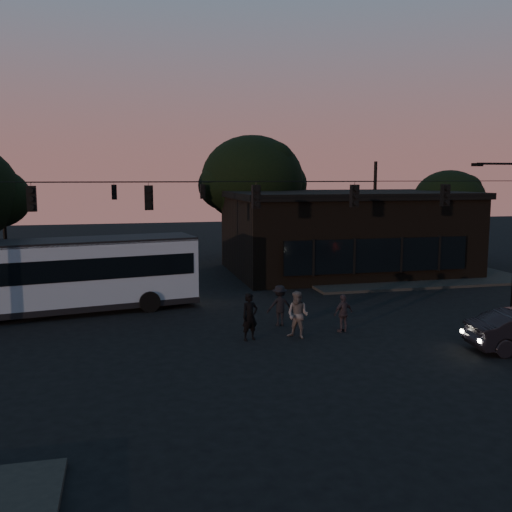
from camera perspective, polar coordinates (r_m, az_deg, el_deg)
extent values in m
plane|color=black|center=(21.49, 2.51, -9.41)|extent=(120.00, 120.00, 0.00)
cube|color=black|center=(38.59, 14.03, -1.71)|extent=(14.00, 10.00, 0.15)
cube|color=black|center=(38.80, 8.85, 2.10)|extent=(15.00, 10.00, 5.00)
cube|color=black|center=(38.62, 8.94, 6.09)|extent=(15.40, 10.40, 0.40)
cube|color=black|center=(34.24, 12.06, 0.06)|extent=(11.50, 0.18, 2.00)
cylinder|color=black|center=(43.05, -0.39, 2.11)|extent=(0.44, 0.44, 4.00)
ellipsoid|color=black|center=(42.82, -0.39, 7.71)|extent=(7.60, 7.60, 6.46)
cylinder|color=black|center=(44.79, 18.56, 1.28)|extent=(0.44, 0.44, 3.00)
ellipsoid|color=black|center=(44.56, 18.74, 5.30)|extent=(5.20, 5.20, 4.42)
cylinder|color=black|center=(24.38, 0.00, 7.47)|extent=(26.00, 0.03, 0.03)
cube|color=black|center=(23.96, -21.53, 5.35)|extent=(0.34, 0.30, 1.00)
cube|color=black|center=(23.76, -10.67, 5.75)|extent=(0.34, 0.30, 1.00)
cube|color=black|center=(24.39, 0.00, 5.94)|extent=(0.34, 0.30, 1.00)
cube|color=black|center=(25.81, 9.82, 5.94)|extent=(0.34, 0.30, 1.00)
cube|color=black|center=(27.89, 18.39, 5.80)|extent=(0.34, 0.30, 1.00)
cylinder|color=black|center=(40.47, -23.89, 3.53)|extent=(0.24, 0.24, 7.50)
cylinder|color=black|center=(43.96, 11.75, 4.35)|extent=(0.24, 0.24, 7.50)
cylinder|color=black|center=(40.12, -5.36, 7.36)|extent=(26.00, 0.03, 0.03)
cube|color=black|center=(39.73, -14.00, 6.22)|extent=(0.34, 0.30, 1.00)
cube|color=black|center=(40.13, -5.35, 6.44)|extent=(0.34, 0.30, 1.00)
cube|color=black|center=(41.40, 2.95, 6.51)|extent=(0.34, 0.30, 1.00)
cube|color=#8594A9|center=(28.17, -18.62, -1.56)|extent=(12.56, 4.89, 2.90)
cube|color=black|center=(28.12, -18.65, -1.00)|extent=(12.08, 4.84, 1.00)
cube|color=black|center=(27.97, -18.75, 1.36)|extent=(12.56, 4.89, 0.17)
cube|color=black|center=(28.46, -18.48, -4.66)|extent=(12.67, 4.96, 0.28)
cylinder|color=black|center=(27.63, -10.59, -4.52)|extent=(1.04, 0.45, 1.00)
cylinder|color=black|center=(30.29, -11.78, -3.45)|extent=(1.04, 0.45, 1.00)
imported|color=black|center=(22.52, -0.61, -6.09)|extent=(0.79, 0.64, 1.89)
imported|color=#524B4B|center=(22.87, 4.20, -5.89)|extent=(1.16, 1.16, 1.89)
imported|color=#2A2228|center=(23.98, 8.73, -5.67)|extent=(1.01, 0.66, 1.59)
imported|color=black|center=(24.72, 2.39, -4.97)|extent=(1.16, 0.69, 1.77)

